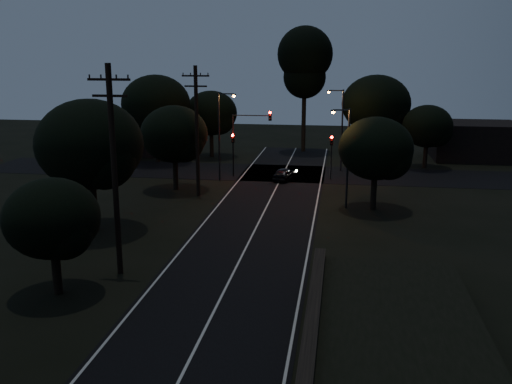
% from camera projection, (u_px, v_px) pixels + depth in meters
% --- Properties ---
extents(road_surface, '(60.00, 70.00, 0.03)m').
position_uv_depth(road_surface, '(269.00, 201.00, 45.15)').
color(road_surface, black).
rests_on(road_surface, ground).
extents(utility_pole_mid, '(2.20, 0.30, 11.00)m').
position_uv_depth(utility_pole_mid, '(114.00, 168.00, 29.18)').
color(utility_pole_mid, black).
rests_on(utility_pole_mid, ground).
extents(utility_pole_far, '(2.20, 0.30, 10.50)m').
position_uv_depth(utility_pole_far, '(197.00, 129.00, 45.56)').
color(utility_pole_far, black).
rests_on(utility_pole_far, ground).
extents(tree_left_b, '(4.55, 4.55, 5.78)m').
position_uv_depth(tree_left_b, '(54.00, 221.00, 26.95)').
color(tree_left_b, black).
rests_on(tree_left_b, ground).
extents(tree_left_c, '(6.86, 6.86, 8.67)m').
position_uv_depth(tree_left_c, '(93.00, 147.00, 36.41)').
color(tree_left_c, black).
rests_on(tree_left_c, ground).
extents(tree_left_d, '(5.67, 5.67, 7.20)m').
position_uv_depth(tree_left_d, '(176.00, 136.00, 47.90)').
color(tree_left_d, black).
rests_on(tree_left_d, ground).
extents(tree_far_nw, '(5.82, 5.82, 7.37)m').
position_uv_depth(tree_far_nw, '(213.00, 114.00, 63.30)').
color(tree_far_nw, black).
rests_on(tree_far_nw, ground).
extents(tree_far_w, '(7.25, 7.25, 9.24)m').
position_uv_depth(tree_far_w, '(158.00, 106.00, 59.86)').
color(tree_far_w, black).
rests_on(tree_far_w, ground).
extents(tree_far_ne, '(7.29, 7.29, 9.21)m').
position_uv_depth(tree_far_ne, '(379.00, 106.00, 60.37)').
color(tree_far_ne, black).
rests_on(tree_far_ne, ground).
extents(tree_far_e, '(5.03, 5.03, 6.38)m').
position_uv_depth(tree_far_e, '(429.00, 127.00, 57.26)').
color(tree_far_e, black).
rests_on(tree_far_e, ground).
extents(tree_right_a, '(5.47, 5.47, 6.95)m').
position_uv_depth(tree_right_a, '(379.00, 150.00, 41.71)').
color(tree_right_a, black).
rests_on(tree_right_a, ground).
extents(tall_pine, '(6.36, 6.36, 14.46)m').
position_uv_depth(tall_pine, '(305.00, 62.00, 65.44)').
color(tall_pine, black).
rests_on(tall_pine, ground).
extents(building_left, '(10.00, 8.00, 4.40)m').
position_uv_depth(building_left, '(125.00, 133.00, 67.58)').
color(building_left, black).
rests_on(building_left, ground).
extents(building_right, '(9.00, 7.00, 4.00)m').
position_uv_depth(building_right, '(474.00, 141.00, 62.78)').
color(building_right, black).
rests_on(building_right, ground).
extents(signal_left, '(0.28, 0.35, 4.10)m').
position_uv_depth(signal_left, '(233.00, 147.00, 53.66)').
color(signal_left, black).
rests_on(signal_left, ground).
extents(signal_right, '(0.28, 0.35, 4.10)m').
position_uv_depth(signal_right, '(331.00, 149.00, 52.32)').
color(signal_right, black).
rests_on(signal_right, ground).
extents(signal_mast, '(3.70, 0.35, 6.25)m').
position_uv_depth(signal_mast, '(251.00, 131.00, 53.06)').
color(signal_mast, black).
rests_on(signal_mast, ground).
extents(streetlight_a, '(1.66, 0.26, 8.00)m').
position_uv_depth(streetlight_a, '(221.00, 130.00, 51.42)').
color(streetlight_a, black).
rests_on(streetlight_a, ground).
extents(streetlight_b, '(1.66, 0.26, 8.00)m').
position_uv_depth(streetlight_b, '(340.00, 124.00, 55.64)').
color(streetlight_b, black).
rests_on(streetlight_b, ground).
extents(streetlight_c, '(1.46, 0.26, 7.50)m').
position_uv_depth(streetlight_c, '(346.00, 151.00, 42.19)').
color(streetlight_c, black).
rests_on(streetlight_c, ground).
extents(car, '(2.19, 3.69, 1.18)m').
position_uv_depth(car, '(285.00, 174.00, 52.52)').
color(car, black).
rests_on(car, ground).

